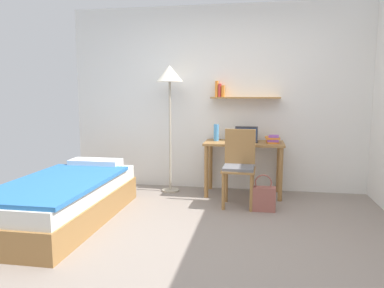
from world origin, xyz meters
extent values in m
plane|color=gray|center=(0.00, 0.00, 0.00)|extent=(5.28, 5.28, 0.00)
cube|color=white|center=(0.00, 2.02, 1.30)|extent=(4.40, 0.05, 2.60)
cube|color=#9E703D|center=(0.32, 1.89, 1.32)|extent=(0.95, 0.22, 0.02)
cube|color=orange|center=(-0.07, 1.92, 1.44)|extent=(0.03, 0.14, 0.22)
cube|color=#D13D38|center=(-0.03, 1.92, 1.42)|extent=(0.03, 0.13, 0.18)
cube|color=orange|center=(0.01, 1.93, 1.41)|extent=(0.04, 0.13, 0.16)
cube|color=#9E703D|center=(-1.54, 0.29, 0.14)|extent=(0.92, 2.06, 0.28)
cube|color=silver|center=(-1.54, 0.29, 0.36)|extent=(0.88, 2.00, 0.16)
cube|color=#2D70B7|center=(-1.54, 0.17, 0.46)|extent=(0.94, 1.69, 0.04)
cube|color=white|center=(-1.54, 1.09, 0.49)|extent=(0.64, 0.28, 0.10)
cube|color=#9E703D|center=(0.32, 1.70, 0.71)|extent=(1.05, 0.54, 0.03)
cylinder|color=#9E703D|center=(-0.15, 1.48, 0.35)|extent=(0.06, 0.06, 0.70)
cylinder|color=#9E703D|center=(0.80, 1.48, 0.35)|extent=(0.06, 0.06, 0.70)
cylinder|color=#9E703D|center=(-0.15, 1.92, 0.35)|extent=(0.06, 0.06, 0.70)
cylinder|color=#9E703D|center=(0.80, 1.92, 0.35)|extent=(0.06, 0.06, 0.70)
cube|color=#9E703D|center=(0.29, 1.15, 0.46)|extent=(0.41, 0.41, 0.03)
cube|color=slate|center=(0.29, 1.15, 0.49)|extent=(0.38, 0.38, 0.03)
cube|color=#9E703D|center=(0.29, 1.33, 0.72)|extent=(0.38, 0.04, 0.43)
cylinder|color=#9E703D|center=(0.12, 0.99, 0.22)|extent=(0.04, 0.04, 0.44)
cylinder|color=#9E703D|center=(0.45, 0.98, 0.22)|extent=(0.04, 0.04, 0.44)
cylinder|color=#9E703D|center=(0.12, 1.32, 0.22)|extent=(0.04, 0.04, 0.44)
cylinder|color=#9E703D|center=(0.45, 1.31, 0.22)|extent=(0.04, 0.04, 0.44)
cylinder|color=#B2A893|center=(-0.70, 1.70, 0.01)|extent=(0.24, 0.24, 0.02)
cylinder|color=#B2A893|center=(-0.70, 1.70, 0.78)|extent=(0.03, 0.03, 1.51)
cone|color=silver|center=(-0.70, 1.70, 1.65)|extent=(0.37, 0.37, 0.22)
cube|color=black|center=(0.35, 1.73, 0.73)|extent=(0.32, 0.22, 0.01)
cube|color=black|center=(0.35, 1.80, 0.83)|extent=(0.31, 0.09, 0.19)
cube|color=black|center=(0.35, 1.79, 0.83)|extent=(0.28, 0.07, 0.16)
cylinder|color=#4C99DB|center=(-0.06, 1.76, 0.84)|extent=(0.07, 0.07, 0.23)
cube|color=orange|center=(0.70, 1.68, 0.74)|extent=(0.17, 0.23, 0.02)
cube|color=purple|center=(0.71, 1.67, 0.77)|extent=(0.16, 0.19, 0.03)
cube|color=orange|center=(0.70, 1.68, 0.79)|extent=(0.19, 0.23, 0.03)
cube|color=purple|center=(0.71, 1.68, 0.82)|extent=(0.14, 0.21, 0.02)
cube|color=#99564C|center=(0.58, 1.02, 0.14)|extent=(0.29, 0.12, 0.29)
torus|color=#99564C|center=(0.58, 1.02, 0.34)|extent=(0.20, 0.02, 0.20)
camera|label=1|loc=(0.49, -3.27, 1.38)|focal=34.49mm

